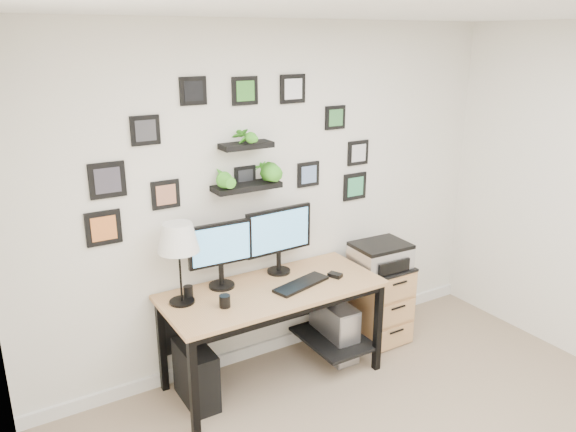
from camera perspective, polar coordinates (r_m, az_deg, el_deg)
room at (r=4.78m, az=-0.98°, el=-12.74°), size 4.00×4.00×4.00m
desk at (r=4.17m, az=-1.36°, el=-8.60°), size 1.60×0.70×0.75m
monitor_left at (r=4.00m, az=-6.85°, el=-3.47°), size 0.48×0.19×0.49m
monitor_right at (r=4.21m, az=-0.92°, el=-1.94°), size 0.56×0.19×0.52m
keyboard at (r=4.10m, az=1.35°, el=-6.94°), size 0.48×0.26×0.02m
mouse at (r=4.26m, az=4.80°, el=-6.00°), size 0.10×0.12×0.03m
table_lamp at (r=3.75m, az=-11.09°, el=-2.37°), size 0.28×0.28×0.57m
mug at (r=3.81m, az=-6.44°, el=-8.60°), size 0.08×0.08×0.08m
pen_cup at (r=3.97m, az=-10.10°, el=-7.61°), size 0.07×0.07×0.09m
pc_tower_black at (r=4.14m, az=-9.33°, el=-15.61°), size 0.19×0.43×0.43m
pc_tower_grey at (r=4.63m, az=4.73°, el=-11.37°), size 0.22×0.47×0.45m
file_cabinet at (r=4.88m, az=9.02°, el=-8.49°), size 0.43×0.53×0.67m
printer at (r=4.66m, az=9.39°, el=-3.95°), size 0.46×0.38×0.20m
wall_decor at (r=4.02m, az=-4.33°, el=5.84°), size 2.29×0.18×1.05m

